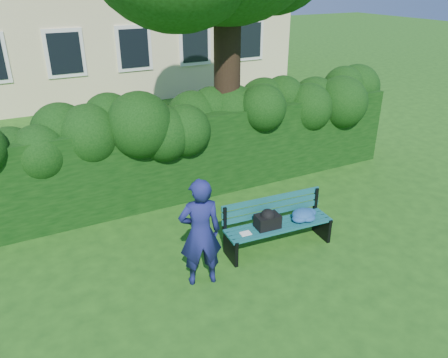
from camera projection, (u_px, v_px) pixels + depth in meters
ground at (239, 238)px, 8.04m from camera, size 80.00×80.00×0.00m
hedge at (190, 153)px, 9.43m from camera, size 10.00×1.00×1.80m
park_bench at (281, 221)px, 7.62m from camera, size 1.96×0.70×0.89m
man_reading at (200, 233)px, 6.54m from camera, size 0.73×0.56×1.78m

